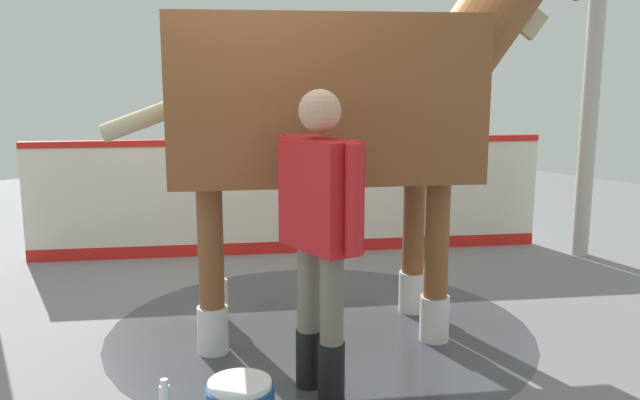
# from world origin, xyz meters

# --- Properties ---
(ground_plane) EXTENTS (16.00, 16.00, 0.02)m
(ground_plane) POSITION_xyz_m (0.00, 0.00, -0.01)
(ground_plane) COLOR gray
(wet_patch) EXTENTS (2.96, 2.96, 0.00)m
(wet_patch) POSITION_xyz_m (0.36, 0.19, 0.00)
(wet_patch) COLOR #42444C
(wet_patch) RESTS_ON ground
(barrier_wall) EXTENTS (2.71, 4.34, 1.14)m
(barrier_wall) POSITION_xyz_m (-1.43, 1.29, 0.53)
(barrier_wall) COLOR silver
(barrier_wall) RESTS_ON ground
(roof_post_near) EXTENTS (0.16, 0.16, 2.90)m
(roof_post_near) POSITION_xyz_m (0.45, 3.43, 1.45)
(roof_post_near) COLOR #B7B2A8
(roof_post_near) RESTS_ON ground
(horse) EXTENTS (2.10, 2.99, 2.83)m
(horse) POSITION_xyz_m (0.43, 0.30, 1.61)
(horse) COLOR brown
(horse) RESTS_ON ground
(handler) EXTENTS (0.68, 0.26, 1.71)m
(handler) POSITION_xyz_m (1.10, -0.42, 0.99)
(handler) COLOR black
(handler) RESTS_ON ground
(bottle_shampoo) EXTENTS (0.06, 0.06, 0.21)m
(bottle_shampoo) POSITION_xyz_m (0.79, -1.23, 0.10)
(bottle_shampoo) COLOR white
(bottle_shampoo) RESTS_ON ground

